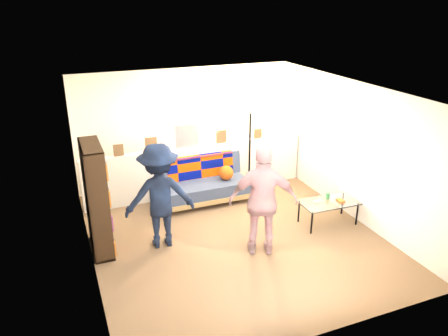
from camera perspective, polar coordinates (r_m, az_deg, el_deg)
name	(u,v)px	position (r m, az deg, el deg)	size (l,w,h in m)	color
ground	(233,235)	(7.36, 1.18, -8.70)	(5.00, 5.00, 0.00)	brown
room_shell	(222,131)	(7.09, -0.22, 4.87)	(4.60, 5.05, 2.45)	silver
half_wall_ledge	(198,170)	(8.66, -3.47, -0.21)	(4.45, 0.15, 1.00)	silver
ledge_decor	(186,139)	(8.34, -5.01, 3.84)	(2.97, 0.02, 0.45)	brown
futon_sofa	(205,183)	(8.40, -2.51, -1.99)	(1.76, 0.86, 0.75)	#A1814E
bookshelf	(97,202)	(6.88, -16.29, -4.33)	(0.29, 0.86, 1.73)	black
coffee_table	(329,203)	(7.74, 13.54, -4.46)	(1.01, 0.58, 0.52)	black
floor_lamp	(250,133)	(8.67, 3.36, 4.64)	(0.39, 0.31, 1.67)	black
person_left	(160,196)	(6.79, -8.40, -3.65)	(1.09, 0.62, 1.68)	black
person_right	(263,201)	(6.52, 5.15, -4.32)	(1.02, 0.43, 1.74)	pink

